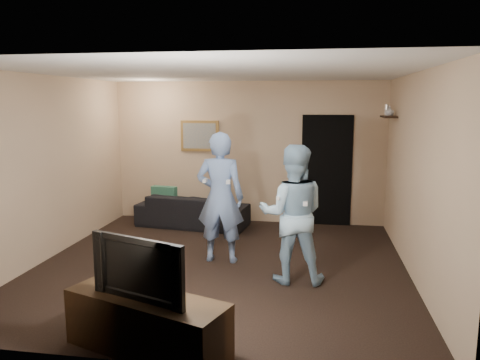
% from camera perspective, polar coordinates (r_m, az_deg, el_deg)
% --- Properties ---
extents(ground, '(5.00, 5.00, 0.00)m').
position_cam_1_polar(ground, '(6.55, -2.36, -10.35)').
color(ground, black).
rests_on(ground, ground).
extents(ceiling, '(5.00, 5.00, 0.04)m').
position_cam_1_polar(ceiling, '(6.18, -2.52, 12.98)').
color(ceiling, silver).
rests_on(ceiling, wall_back).
extents(wall_back, '(5.00, 0.04, 2.60)m').
position_cam_1_polar(wall_back, '(8.68, 0.92, 3.38)').
color(wall_back, tan).
rests_on(wall_back, ground).
extents(wall_front, '(5.00, 0.04, 2.60)m').
position_cam_1_polar(wall_front, '(3.86, -10.01, -4.46)').
color(wall_front, tan).
rests_on(wall_front, ground).
extents(wall_left, '(0.04, 5.00, 2.60)m').
position_cam_1_polar(wall_left, '(7.17, -22.41, 1.37)').
color(wall_left, tan).
rests_on(wall_left, ground).
extents(wall_right, '(0.04, 5.00, 2.60)m').
position_cam_1_polar(wall_right, '(6.23, 20.70, 0.36)').
color(wall_right, tan).
rests_on(wall_right, ground).
extents(sofa, '(2.06, 1.01, 0.58)m').
position_cam_1_polar(sofa, '(8.52, -5.78, -3.69)').
color(sofa, black).
rests_on(sofa, ground).
extents(throw_pillow, '(0.48, 0.22, 0.46)m').
position_cam_1_polar(throw_pillow, '(8.63, -9.21, -2.29)').
color(throw_pillow, '#1B513F').
rests_on(throw_pillow, sofa).
extents(painting_frame, '(0.72, 0.05, 0.57)m').
position_cam_1_polar(painting_frame, '(8.80, -4.93, 5.39)').
color(painting_frame, olive).
rests_on(painting_frame, wall_back).
extents(painting_canvas, '(0.62, 0.01, 0.47)m').
position_cam_1_polar(painting_canvas, '(8.78, -4.97, 5.38)').
color(painting_canvas, slate).
rests_on(painting_canvas, painting_frame).
extents(doorway, '(0.90, 0.06, 2.00)m').
position_cam_1_polar(doorway, '(8.59, 10.50, 1.14)').
color(doorway, black).
rests_on(doorway, ground).
extents(light_switch, '(0.08, 0.02, 0.12)m').
position_cam_1_polar(light_switch, '(8.57, 6.54, 3.24)').
color(light_switch, silver).
rests_on(light_switch, wall_back).
extents(wall_shelf, '(0.20, 0.60, 0.03)m').
position_cam_1_polar(wall_shelf, '(7.92, 17.67, 7.36)').
color(wall_shelf, black).
rests_on(wall_shelf, wall_right).
extents(shelf_vase, '(0.17, 0.17, 0.16)m').
position_cam_1_polar(shelf_vase, '(7.87, 17.76, 8.02)').
color(shelf_vase, silver).
rests_on(shelf_vase, wall_shelf).
extents(shelf_figurine, '(0.06, 0.06, 0.18)m').
position_cam_1_polar(shelf_figurine, '(8.18, 17.44, 8.16)').
color(shelf_figurine, silver).
rests_on(shelf_figurine, wall_shelf).
extents(tv_console, '(1.61, 0.98, 0.55)m').
position_cam_1_polar(tv_console, '(4.45, -11.29, -16.98)').
color(tv_console, black).
rests_on(tv_console, ground).
extents(television, '(0.96, 0.45, 0.56)m').
position_cam_1_polar(television, '(4.24, -11.54, -10.24)').
color(television, black).
rests_on(television, tv_console).
extents(wii_player_left, '(0.67, 0.51, 1.83)m').
position_cam_1_polar(wii_player_left, '(6.50, -2.43, -2.14)').
color(wii_player_left, '#7594CC').
rests_on(wii_player_left, ground).
extents(wii_player_right, '(0.87, 0.70, 1.72)m').
position_cam_1_polar(wii_player_right, '(5.81, 6.41, -4.14)').
color(wii_player_right, '#9CC5E3').
rests_on(wii_player_right, ground).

